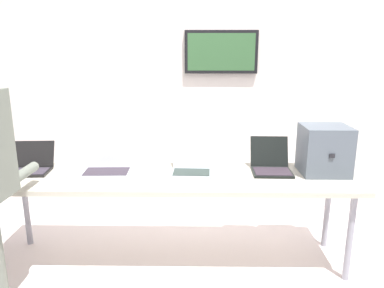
# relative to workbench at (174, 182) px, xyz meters

# --- Properties ---
(ground) EXTENTS (8.00, 8.00, 0.04)m
(ground) POSITION_rel_workbench_xyz_m (0.00, 0.00, -0.72)
(ground) COLOR silver
(back_wall) EXTENTS (8.00, 0.11, 2.53)m
(back_wall) POSITION_rel_workbench_xyz_m (0.01, 1.13, 0.57)
(back_wall) COLOR silver
(back_wall) RESTS_ON ground
(workbench) EXTENTS (2.86, 0.70, 0.75)m
(workbench) POSITION_rel_workbench_xyz_m (0.00, 0.00, 0.00)
(workbench) COLOR #B5B09E
(workbench) RESTS_ON ground
(equipment_box) EXTENTS (0.36, 0.35, 0.39)m
(equipment_box) POSITION_rel_workbench_xyz_m (1.20, 0.09, 0.24)
(equipment_box) COLOR #515C67
(equipment_box) RESTS_ON workbench
(laptop_station_0) EXTENTS (0.34, 0.33, 0.22)m
(laptop_station_0) POSITION_rel_workbench_xyz_m (-1.17, 0.10, 0.10)
(laptop_station_0) COLOR black
(laptop_station_0) RESTS_ON workbench
(laptop_station_1) EXTENTS (0.38, 0.32, 0.26)m
(laptop_station_1) POSITION_rel_workbench_xyz_m (-0.54, 0.10, 0.11)
(laptop_station_1) COLOR #ACB0BA
(laptop_station_1) RESTS_ON workbench
(laptop_station_2) EXTENTS (0.33, 0.35, 0.22)m
(laptop_station_2) POSITION_rel_workbench_xyz_m (0.15, 0.10, 0.10)
(laptop_station_2) COLOR #A9B3BB
(laptop_station_2) RESTS_ON workbench
(laptop_station_3) EXTENTS (0.32, 0.37, 0.26)m
(laptop_station_3) POSITION_rel_workbench_xyz_m (0.79, 0.13, 0.11)
(laptop_station_3) COLOR black
(laptop_station_3) RESTS_ON workbench
(coffee_mug) EXTENTS (0.08, 0.08, 0.09)m
(coffee_mug) POSITION_rel_workbench_xyz_m (-0.73, -0.25, 0.10)
(coffee_mug) COLOR white
(coffee_mug) RESTS_ON workbench
(paper_sheet) EXTENTS (0.22, 0.30, 0.00)m
(paper_sheet) POSITION_rel_workbench_xyz_m (-0.88, -0.17, 0.05)
(paper_sheet) COLOR white
(paper_sheet) RESTS_ON workbench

